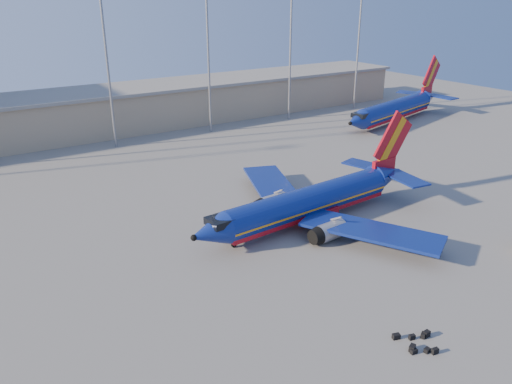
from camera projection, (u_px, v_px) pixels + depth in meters
ground at (283, 232)px, 59.67m from camera, size 220.00×220.00×0.00m
terminal_building at (164, 103)px, 108.25m from camera, size 122.00×16.00×8.50m
light_mast_row at (160, 46)px, 91.47m from camera, size 101.60×1.60×28.65m
aircraft_main at (313, 201)px, 61.79m from camera, size 35.45×34.03×12.00m
aircraft_second at (397, 108)px, 109.73m from camera, size 37.87×17.52×13.04m
luggage_pile at (417, 342)px, 40.47m from camera, size 3.10×3.43×0.54m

